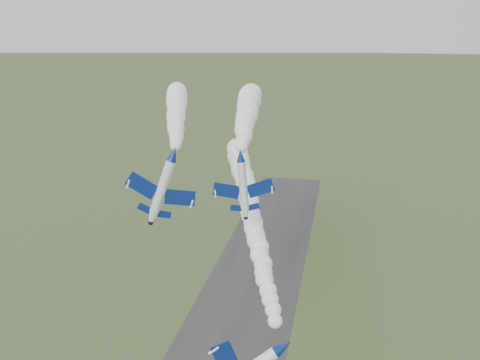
% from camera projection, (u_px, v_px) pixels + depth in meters
% --- Properties ---
extents(jet_lead, '(6.35, 11.97, 8.28)m').
position_uv_depth(jet_lead, '(284.00, 347.00, 59.34)').
color(jet_lead, white).
extents(smoke_trail_jet_lead, '(26.12, 67.03, 4.54)m').
position_uv_depth(smoke_trail_jet_lead, '(250.00, 208.00, 94.45)').
color(smoke_trail_jet_lead, silver).
extents(jet_pair_left, '(10.73, 13.27, 4.46)m').
position_uv_depth(jet_pair_left, '(174.00, 154.00, 82.42)').
color(jet_pair_left, white).
extents(smoke_trail_jet_pair_left, '(18.49, 52.24, 4.85)m').
position_uv_depth(smoke_trail_jet_pair_left, '(176.00, 113.00, 110.56)').
color(smoke_trail_jet_pair_left, silver).
extents(jet_pair_right, '(9.44, 11.17, 2.80)m').
position_uv_depth(jet_pair_right, '(241.00, 155.00, 79.83)').
color(jet_pair_right, white).
extents(smoke_trail_jet_pair_right, '(14.75, 54.05, 5.32)m').
position_uv_depth(smoke_trail_jet_pair_right, '(247.00, 115.00, 107.56)').
color(smoke_trail_jet_pair_right, silver).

